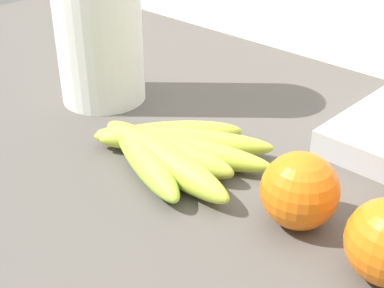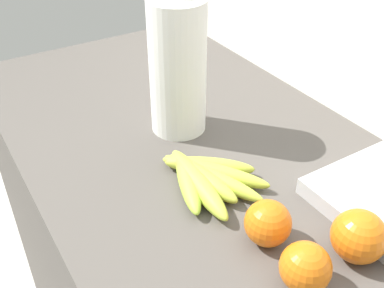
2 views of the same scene
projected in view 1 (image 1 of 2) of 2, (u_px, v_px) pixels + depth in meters
wall_back at (353, 216)px, 1.01m from camera, size 2.00×0.06×1.30m
banana_bunch at (168, 149)px, 0.61m from camera, size 0.22×0.18×0.04m
orange_back_right at (300, 191)px, 0.50m from camera, size 0.08×0.08×0.08m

